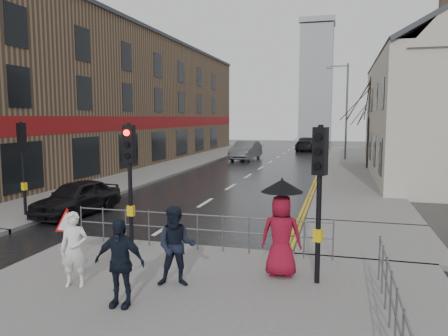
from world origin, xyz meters
The scene contains 23 objects.
ground centered at (0.00, 0.00, 0.00)m, with size 120.00×120.00×0.00m, color black.
near_pavement centered at (3.00, -3.50, 0.07)m, with size 10.00×9.00×0.14m, color #605E5B.
left_pavement centered at (-6.50, 23.00, 0.07)m, with size 4.00×44.00×0.14m, color #605E5B.
right_pavement centered at (6.50, 25.00, 0.07)m, with size 4.00×40.00×0.14m, color #605E5B.
pavement_bridge_right centered at (6.50, 3.00, 0.07)m, with size 4.00×4.20×0.14m, color #605E5B.
building_left_terrace centered at (-12.00, 22.00, 5.00)m, with size 8.00×42.00×10.00m, color brown.
church_tower centered at (1.50, 62.00, 9.00)m, with size 5.00×5.00×18.00m, color #999CA2.
traffic_signal_near_left centered at (0.20, 0.20, 2.46)m, with size 0.28×0.27×3.40m.
traffic_signal_near_right centered at (5.20, -1.00, 2.46)m, with size 0.34×0.33×3.40m.
traffic_signal_far_left centered at (-5.50, 3.00, 2.46)m, with size 0.34×0.33×3.40m.
guard_railing_front centered at (1.95, 0.60, 0.86)m, with size 7.14×0.04×1.00m.
guard_railing_side centered at (6.50, -2.75, 0.84)m, with size 0.04×4.54×1.00m.
warning_sign centered at (-0.80, -1.21, 1.04)m, with size 0.80×0.07×1.35m.
street_lamp centered at (5.82, 28.00, 4.71)m, with size 1.83×0.25×8.00m.
tree_near centered at (7.50, 22.00, 5.14)m, with size 2.40×2.40×6.58m.
tree_far centered at (8.00, 30.00, 4.42)m, with size 2.40×2.40×5.64m.
pedestrian_a centered at (0.26, -2.51, 0.94)m, with size 0.58×0.38×1.59m, color white.
pedestrian_b centered at (2.33, -1.93, 0.99)m, with size 0.83×0.65×1.71m, color black.
pedestrian_with_umbrella centered at (4.39, -0.77, 1.30)m, with size 0.96×0.96×2.19m.
pedestrian_d centered at (1.66, -3.15, 0.98)m, with size 0.98×0.41×1.68m, color black.
car_parked centered at (-4.00, 4.00, 0.66)m, with size 1.57×3.90×1.33m, color black.
car_mid centered at (-2.39, 26.84, 0.82)m, with size 1.74×4.99×1.64m, color #4E5054.
car_far centered at (2.00, 38.70, 0.75)m, with size 2.11×5.18×1.50m, color black.
Camera 1 is at (5.61, -10.29, 3.69)m, focal length 35.00 mm.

